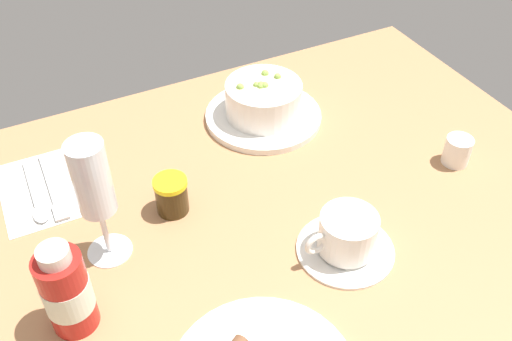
# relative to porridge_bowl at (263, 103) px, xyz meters

# --- Properties ---
(ground_plane) EXTENTS (1.10, 0.84, 0.03)m
(ground_plane) POSITION_rel_porridge_bowl_xyz_m (0.12, 0.24, -0.05)
(ground_plane) COLOR #A8754C
(porridge_bowl) EXTENTS (0.21, 0.21, 0.08)m
(porridge_bowl) POSITION_rel_porridge_bowl_xyz_m (0.00, 0.00, 0.00)
(porridge_bowl) COLOR white
(porridge_bowl) RESTS_ON ground_plane
(cutlery_setting) EXTENTS (0.14, 0.18, 0.01)m
(cutlery_setting) POSITION_rel_porridge_bowl_xyz_m (0.40, 0.02, -0.03)
(cutlery_setting) COLOR white
(cutlery_setting) RESTS_ON ground_plane
(coffee_cup) EXTENTS (0.14, 0.14, 0.07)m
(coffee_cup) POSITION_rel_porridge_bowl_xyz_m (0.04, 0.33, -0.00)
(coffee_cup) COLOR white
(coffee_cup) RESTS_ON ground_plane
(creamer_jug) EXTENTS (0.04, 0.05, 0.05)m
(creamer_jug) POSITION_rel_porridge_bowl_xyz_m (-0.23, 0.25, -0.01)
(creamer_jug) COLOR white
(creamer_jug) RESTS_ON ground_plane
(wine_glass) EXTENTS (0.06, 0.06, 0.20)m
(wine_glass) POSITION_rel_porridge_bowl_xyz_m (0.34, 0.18, 0.10)
(wine_glass) COLOR white
(wine_glass) RESTS_ON ground_plane
(jam_jar) EXTENTS (0.05, 0.05, 0.06)m
(jam_jar) POSITION_rel_porridge_bowl_xyz_m (0.23, 0.15, -0.01)
(jam_jar) COLOR #382810
(jam_jar) RESTS_ON ground_plane
(sauce_bottle_red) EXTENTS (0.06, 0.06, 0.14)m
(sauce_bottle_red) POSITION_rel_porridge_bowl_xyz_m (0.41, 0.28, 0.03)
(sauce_bottle_red) COLOR #B21E19
(sauce_bottle_red) RESTS_ON ground_plane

